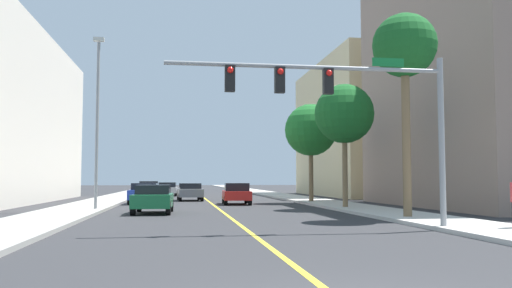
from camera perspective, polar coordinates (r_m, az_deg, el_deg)
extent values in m
plane|color=#2D2D30|center=(48.53, -5.78, -5.83)|extent=(192.00, 192.00, 0.00)
cube|color=#9E9B93|center=(48.78, -14.83, -5.62)|extent=(3.18, 168.00, 0.15)
cube|color=beige|center=(49.48, 3.13, -5.71)|extent=(3.18, 168.00, 0.15)
cube|color=yellow|center=(48.53, -5.78, -5.82)|extent=(0.16, 144.00, 0.01)
cube|color=gray|center=(36.23, 24.59, 7.01)|extent=(11.16, 17.08, 16.59)
cube|color=beige|center=(55.42, 13.24, 1.50)|extent=(12.93, 20.13, 13.51)
cylinder|color=gray|center=(18.51, 19.64, 0.30)|extent=(0.20, 0.20, 5.63)
cylinder|color=gray|center=(17.18, 5.64, 8.37)|extent=(9.20, 0.14, 0.14)
cube|color=black|center=(17.27, 7.89, 6.80)|extent=(0.32, 0.24, 0.84)
sphere|color=red|center=(17.19, 8.01, 7.70)|extent=(0.20, 0.20, 0.20)
cube|color=black|center=(16.90, 2.60, 7.01)|extent=(0.32, 0.24, 0.84)
sphere|color=red|center=(16.81, 2.69, 7.93)|extent=(0.20, 0.20, 0.20)
cube|color=black|center=(16.67, -2.88, 7.16)|extent=(0.32, 0.24, 0.84)
sphere|color=red|center=(16.58, -2.83, 8.10)|extent=(0.20, 0.20, 0.20)
cube|color=#147233|center=(18.09, 14.24, 8.66)|extent=(1.10, 0.04, 0.28)
cylinder|color=gray|center=(28.74, -16.98, 2.05)|extent=(0.16, 0.16, 8.83)
cube|color=beige|center=(29.54, -16.81, 10.90)|extent=(0.56, 0.28, 0.20)
cylinder|color=brown|center=(22.68, 16.10, 1.50)|extent=(0.35, 0.35, 7.20)
sphere|color=#195B23|center=(23.29, 15.93, 10.35)|extent=(2.70, 2.70, 2.70)
cone|color=#195B23|center=(23.57, 17.77, 9.72)|extent=(0.45, 1.25, 1.13)
cone|color=#195B23|center=(23.99, 15.30, 9.43)|extent=(1.40, 0.56, 1.23)
cone|color=#195B23|center=(22.85, 14.15, 10.08)|extent=(0.55, 1.48, 1.22)
cone|color=#195B23|center=(22.58, 17.07, 10.30)|extent=(1.22, 0.58, 1.28)
cylinder|color=brown|center=(29.55, 9.69, -1.73)|extent=(0.30, 0.30, 5.21)
sphere|color=#195B23|center=(29.75, 9.63, 3.29)|extent=(3.34, 3.34, 3.34)
cone|color=#195B23|center=(30.12, 11.40, 2.84)|extent=(0.54, 1.72, 1.49)
cone|color=#195B23|center=(30.72, 9.85, 2.69)|extent=(1.72, 1.11, 1.62)
cone|color=#195B23|center=(30.20, 7.95, 2.78)|extent=(1.30, 1.31, 1.64)
cone|color=#195B23|center=(29.06, 8.19, 3.05)|extent=(1.03, 1.84, 1.46)
cone|color=#195B23|center=(29.06, 11.09, 3.08)|extent=(1.22, 0.89, 1.63)
cylinder|color=brown|center=(36.76, 6.04, -2.34)|extent=(0.31, 0.31, 5.00)
sphere|color=#1E6B28|center=(36.91, 6.01, 1.54)|extent=(3.66, 3.66, 3.66)
cone|color=#1E6B28|center=(37.25, 7.61, 1.20)|extent=(0.54, 1.90, 1.42)
cone|color=#1E6B28|center=(37.98, 5.91, 1.09)|extent=(1.94, 0.82, 1.39)
cone|color=#1E6B28|center=(36.54, 4.39, 1.27)|extent=(0.55, 1.51, 1.74)
cone|color=#1E6B28|center=(35.86, 6.58, 1.38)|extent=(1.49, 0.54, 1.57)
cube|color=white|center=(45.06, -11.65, -5.09)|extent=(1.85, 4.31, 0.67)
cube|color=black|center=(45.17, -11.63, -4.33)|extent=(1.57, 1.87, 0.52)
cylinder|color=black|center=(43.48, -10.70, -5.59)|extent=(0.24, 0.65, 0.64)
cylinder|color=black|center=(43.51, -12.71, -5.56)|extent=(0.24, 0.65, 0.64)
cylinder|color=black|center=(46.63, -10.67, -5.47)|extent=(0.24, 0.65, 0.64)
cylinder|color=black|center=(46.67, -12.54, -5.44)|extent=(0.24, 0.65, 0.64)
cube|color=slate|center=(41.29, -7.24, -5.30)|extent=(2.01, 4.16, 0.61)
cube|color=black|center=(41.10, -7.22, -4.58)|extent=(1.69, 1.83, 0.43)
cylinder|color=black|center=(42.74, -8.47, -5.65)|extent=(0.25, 0.65, 0.64)
cylinder|color=black|center=(42.84, -6.27, -5.66)|extent=(0.25, 0.65, 0.64)
cylinder|color=black|center=(39.76, -8.29, -5.79)|extent=(0.25, 0.65, 0.64)
cylinder|color=black|center=(39.87, -5.93, -5.80)|extent=(0.25, 0.65, 0.64)
cube|color=#BCBCC1|center=(53.02, -9.64, -4.97)|extent=(2.00, 3.90, 0.56)
cube|color=black|center=(52.87, -9.64, -4.42)|extent=(1.71, 1.96, 0.48)
cylinder|color=black|center=(54.45, -10.44, -5.23)|extent=(0.24, 0.65, 0.64)
cylinder|color=black|center=(54.36, -8.68, -5.25)|extent=(0.24, 0.65, 0.64)
cylinder|color=black|center=(51.71, -10.65, -5.30)|extent=(0.24, 0.65, 0.64)
cylinder|color=black|center=(51.62, -8.79, -5.32)|extent=(0.24, 0.65, 0.64)
cube|color=#1E389E|center=(36.64, -12.06, -5.41)|extent=(2.00, 4.33, 0.64)
cube|color=black|center=(36.58, -12.06, -4.55)|extent=(1.71, 1.99, 0.45)
cylinder|color=black|center=(35.00, -10.93, -6.03)|extent=(0.24, 0.65, 0.64)
cylinder|color=black|center=(35.16, -13.68, -5.98)|extent=(0.24, 0.65, 0.64)
cylinder|color=black|center=(38.17, -10.59, -5.84)|extent=(0.24, 0.65, 0.64)
cylinder|color=black|center=(38.32, -13.11, -5.80)|extent=(0.24, 0.65, 0.64)
cube|color=#196638|center=(26.34, -11.18, -6.07)|extent=(1.96, 3.88, 0.64)
cube|color=black|center=(26.32, -11.17, -4.90)|extent=(1.67, 1.85, 0.45)
cylinder|color=black|center=(27.79, -12.65, -6.59)|extent=(0.24, 0.65, 0.64)
cylinder|color=black|center=(27.66, -9.27, -6.65)|extent=(0.24, 0.65, 0.64)
cylinder|color=black|center=(25.08, -13.32, -6.89)|extent=(0.24, 0.65, 0.64)
cylinder|color=black|center=(24.95, -9.57, -6.95)|extent=(0.24, 0.65, 0.64)
cube|color=red|center=(35.06, -2.16, -5.62)|extent=(1.93, 4.05, 0.58)
cube|color=black|center=(34.79, -2.13, -4.72)|extent=(1.63, 1.96, 0.52)
cylinder|color=black|center=(36.47, -3.55, -6.00)|extent=(0.25, 0.65, 0.64)
cylinder|color=black|center=(36.57, -1.09, -6.00)|extent=(0.25, 0.65, 0.64)
cylinder|color=black|center=(33.59, -3.34, -6.18)|extent=(0.25, 0.65, 0.64)
cylinder|color=black|center=(33.70, -0.67, -6.18)|extent=(0.25, 0.65, 0.64)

